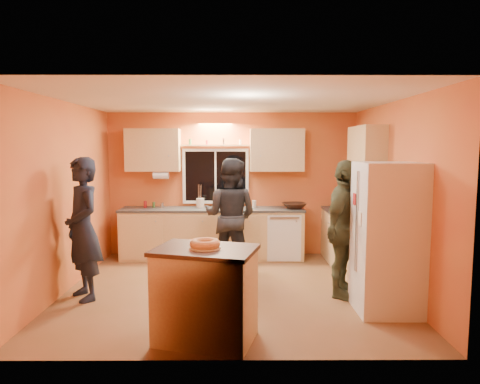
{
  "coord_description": "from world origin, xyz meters",
  "views": [
    {
      "loc": [
        0.11,
        -5.79,
        1.98
      ],
      "look_at": [
        0.14,
        0.4,
        1.33
      ],
      "focal_mm": 32.0,
      "sensor_mm": 36.0,
      "label": 1
    }
  ],
  "objects_px": {
    "refrigerator": "(387,238)",
    "person_center": "(230,216)",
    "person_left": "(83,229)",
    "island": "(205,294)",
    "person_right": "(344,229)"
  },
  "relations": [
    {
      "from": "refrigerator",
      "to": "person_right",
      "type": "relative_size",
      "value": 0.99
    },
    {
      "from": "refrigerator",
      "to": "person_left",
      "type": "relative_size",
      "value": 0.97
    },
    {
      "from": "refrigerator",
      "to": "island",
      "type": "distance_m",
      "value": 2.29
    },
    {
      "from": "person_left",
      "to": "person_center",
      "type": "xyz_separation_m",
      "value": [
        1.89,
        1.16,
        -0.02
      ]
    },
    {
      "from": "person_left",
      "to": "island",
      "type": "bearing_deg",
      "value": 15.17
    },
    {
      "from": "person_left",
      "to": "person_center",
      "type": "bearing_deg",
      "value": 83.23
    },
    {
      "from": "refrigerator",
      "to": "person_center",
      "type": "bearing_deg",
      "value": 139.51
    },
    {
      "from": "refrigerator",
      "to": "island",
      "type": "height_order",
      "value": "refrigerator"
    },
    {
      "from": "island",
      "to": "refrigerator",
      "type": "bearing_deg",
      "value": 35.44
    },
    {
      "from": "person_center",
      "to": "refrigerator",
      "type": "bearing_deg",
      "value": 158.97
    },
    {
      "from": "person_right",
      "to": "person_left",
      "type": "bearing_deg",
      "value": 121.43
    },
    {
      "from": "refrigerator",
      "to": "person_right",
      "type": "xyz_separation_m",
      "value": [
        -0.39,
        0.52,
        0.01
      ]
    },
    {
      "from": "island",
      "to": "person_left",
      "type": "relative_size",
      "value": 0.62
    },
    {
      "from": "refrigerator",
      "to": "person_left",
      "type": "height_order",
      "value": "person_left"
    },
    {
      "from": "island",
      "to": "person_center",
      "type": "xyz_separation_m",
      "value": [
        0.21,
        2.4,
        0.41
      ]
    }
  ]
}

